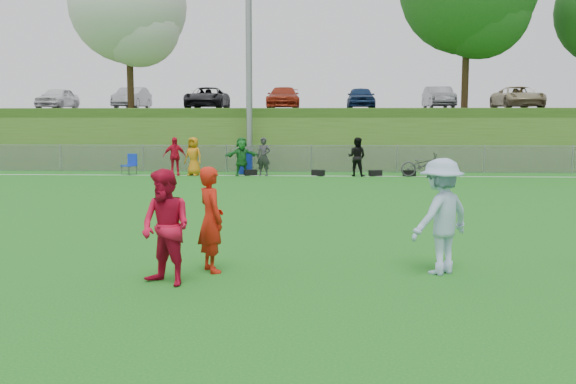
# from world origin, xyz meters

# --- Properties ---
(ground) EXTENTS (120.00, 120.00, 0.00)m
(ground) POSITION_xyz_m (0.00, 0.00, 0.00)
(ground) COLOR #146216
(ground) RESTS_ON ground
(sideline_far) EXTENTS (60.00, 0.10, 0.01)m
(sideline_far) POSITION_xyz_m (0.00, 18.00, 0.01)
(sideline_far) COLOR white
(sideline_far) RESTS_ON ground
(fence) EXTENTS (58.00, 0.06, 1.30)m
(fence) POSITION_xyz_m (0.00, 20.00, 0.65)
(fence) COLOR gray
(fence) RESTS_ON ground
(light_pole) EXTENTS (1.20, 0.40, 12.15)m
(light_pole) POSITION_xyz_m (-3.00, 20.80, 6.71)
(light_pole) COLOR gray
(light_pole) RESTS_ON ground
(berm) EXTENTS (120.00, 18.00, 3.00)m
(berm) POSITION_xyz_m (0.00, 31.00, 1.50)
(berm) COLOR #2C5016
(berm) RESTS_ON ground
(parking_lot) EXTENTS (120.00, 12.00, 0.10)m
(parking_lot) POSITION_xyz_m (0.00, 33.00, 3.05)
(parking_lot) COLOR black
(parking_lot) RESTS_ON berm
(tree_white_flowering) EXTENTS (6.30, 6.30, 8.78)m
(tree_white_flowering) POSITION_xyz_m (-9.84, 24.92, 8.32)
(tree_white_flowering) COLOR black
(tree_white_flowering) RESTS_ON berm
(car_row) EXTENTS (32.04, 5.18, 1.44)m
(car_row) POSITION_xyz_m (-1.17, 32.00, 3.82)
(car_row) COLOR silver
(car_row) RESTS_ON parking_lot
(spectator_row) EXTENTS (9.08, 1.04, 1.69)m
(spectator_row) POSITION_xyz_m (-2.74, 18.00, 0.85)
(spectator_row) COLOR red
(spectator_row) RESTS_ON ground
(gear_bags) EXTENTS (7.56, 0.55, 0.26)m
(gear_bags) POSITION_xyz_m (1.20, 18.10, 0.13)
(gear_bags) COLOR black
(gear_bags) RESTS_ON ground
(player_red_left) EXTENTS (0.69, 0.77, 1.76)m
(player_red_left) POSITION_xyz_m (-1.39, 0.35, 0.88)
(player_red_left) COLOR red
(player_red_left) RESTS_ON ground
(player_red_center) EXTENTS (1.09, 1.02, 1.78)m
(player_red_center) POSITION_xyz_m (-1.93, -0.54, 0.89)
(player_red_center) COLOR red
(player_red_center) RESTS_ON ground
(player_blue) EXTENTS (1.39, 1.33, 1.90)m
(player_blue) POSITION_xyz_m (2.39, 0.41, 0.95)
(player_blue) COLOR #9CB5D8
(player_blue) RESTS_ON ground
(recycling_bin) EXTENTS (0.74, 0.74, 0.96)m
(recycling_bin) POSITION_xyz_m (-3.00, 19.00, 0.48)
(recycling_bin) COLOR #0E239F
(recycling_bin) RESTS_ON ground
(camp_chair) EXTENTS (0.69, 0.70, 0.94)m
(camp_chair) POSITION_xyz_m (-8.12, 18.14, 0.28)
(camp_chair) COLOR #102EB5
(camp_chair) RESTS_ON ground
(bicycle) EXTENTS (2.00, 0.84, 1.02)m
(bicycle) POSITION_xyz_m (4.88, 17.97, 0.51)
(bicycle) COLOR #313134
(bicycle) RESTS_ON ground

